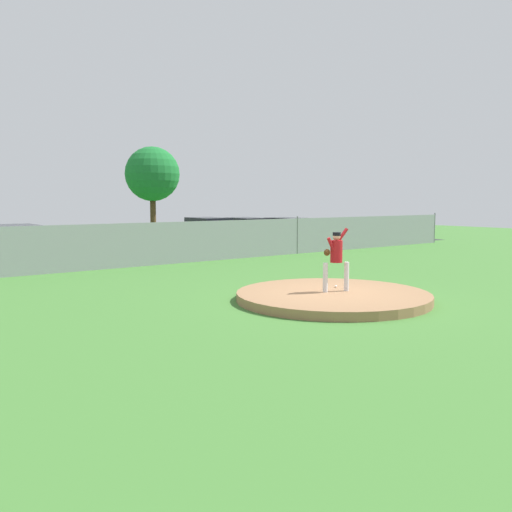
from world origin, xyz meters
name	(u,v)px	position (x,y,z in m)	size (l,w,h in m)	color
ground_plane	(211,276)	(0.00, 6.00, 0.00)	(80.00, 80.00, 0.00)	#427A33
asphalt_strip	(115,256)	(0.00, 14.50, 0.00)	(44.00, 7.00, 0.01)	#2B2B2D
pitchers_mound	(333,296)	(0.00, 0.00, 0.12)	(5.14, 5.14, 0.23)	#99704C
pitcher_youth	(336,255)	(0.13, 0.03, 1.21)	(0.78, 0.33, 1.70)	silver
baseball	(336,286)	(0.59, 0.47, 0.27)	(0.07, 0.07, 0.07)	white
chainlink_fence	(158,244)	(0.00, 10.00, 0.88)	(38.54, 0.07, 1.86)	gray
parked_car_champagne	(247,233)	(8.17, 14.86, 0.80)	(1.99, 4.64, 1.66)	tan
parked_car_slate	(208,234)	(5.55, 14.89, 0.82)	(1.94, 4.50, 1.72)	slate
parked_car_silver	(17,245)	(-4.45, 14.22, 0.78)	(1.94, 4.67, 1.62)	#B7BABF
parked_car_red	(287,232)	(10.80, 14.37, 0.78)	(1.91, 4.43, 1.62)	#A81919
tree_bushy_near	(152,174)	(6.82, 23.94, 4.42)	(3.73, 3.73, 6.31)	#4C331E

